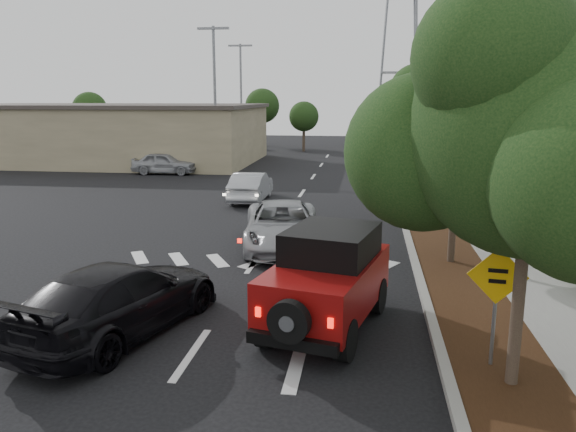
% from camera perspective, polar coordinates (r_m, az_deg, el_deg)
% --- Properties ---
extents(ground, '(120.00, 120.00, 0.00)m').
position_cam_1_polar(ground, '(10.95, -9.79, -13.66)').
color(ground, black).
rests_on(ground, ground).
extents(curb, '(0.20, 70.00, 0.15)m').
position_cam_1_polar(curb, '(21.91, 11.62, -0.43)').
color(curb, '#9E9B93').
rests_on(curb, ground).
extents(planting_strip, '(1.80, 70.00, 0.12)m').
position_cam_1_polar(planting_strip, '(22.01, 14.21, -0.55)').
color(planting_strip, black).
rests_on(planting_strip, ground).
extents(sidewalk, '(2.00, 70.00, 0.12)m').
position_cam_1_polar(sidewalk, '(22.30, 19.07, -0.68)').
color(sidewalk, gray).
rests_on(sidewalk, ground).
extents(hedge, '(0.80, 70.00, 0.80)m').
position_cam_1_polar(hedge, '(22.55, 22.62, 0.07)').
color(hedge, black).
rests_on(hedge, ground).
extents(commercial_building, '(22.00, 12.00, 4.00)m').
position_cam_1_polar(commercial_building, '(43.86, -18.09, 7.90)').
color(commercial_building, gray).
rests_on(commercial_building, ground).
extents(transmission_tower, '(7.00, 4.00, 28.00)m').
position_cam_1_polar(transmission_tower, '(57.63, 10.88, 7.13)').
color(transmission_tower, slate).
rests_on(transmission_tower, ground).
extents(street_tree_near, '(3.80, 3.80, 5.92)m').
position_cam_1_polar(street_tree_near, '(10.34, 21.65, -16.00)').
color(street_tree_near, black).
rests_on(street_tree_near, ground).
extents(street_tree_mid, '(3.20, 3.20, 5.32)m').
position_cam_1_polar(street_tree_mid, '(16.73, 16.15, -4.82)').
color(street_tree_mid, black).
rests_on(street_tree_mid, ground).
extents(street_tree_far, '(3.40, 3.40, 5.62)m').
position_cam_1_polar(street_tree_far, '(22.99, 13.95, -0.15)').
color(street_tree_far, black).
rests_on(street_tree_far, ground).
extents(light_pole_a, '(2.00, 0.22, 9.00)m').
position_cam_1_polar(light_pole_a, '(36.96, -7.23, 4.61)').
color(light_pole_a, slate).
rests_on(light_pole_a, ground).
extents(light_pole_b, '(2.00, 0.22, 9.00)m').
position_cam_1_polar(light_pole_b, '(48.78, -4.69, 6.45)').
color(light_pole_b, slate).
rests_on(light_pole_b, ground).
extents(red_jeep, '(2.62, 4.24, 2.08)m').
position_cam_1_polar(red_jeep, '(11.71, 4.23, -6.21)').
color(red_jeep, black).
rests_on(red_jeep, ground).
extents(silver_suv_ahead, '(3.15, 5.41, 1.41)m').
position_cam_1_polar(silver_suv_ahead, '(17.79, -0.56, -0.98)').
color(silver_suv_ahead, '#9B9DA2').
rests_on(silver_suv_ahead, ground).
extents(black_suv_oncoming, '(3.33, 5.38, 1.45)m').
position_cam_1_polar(black_suv_oncoming, '(11.92, -16.71, -8.04)').
color(black_suv_oncoming, black).
rests_on(black_suv_oncoming, ground).
extents(silver_sedan_oncoming, '(1.44, 4.05, 1.33)m').
position_cam_1_polar(silver_sedan_oncoming, '(25.87, -3.79, 3.01)').
color(silver_sedan_oncoming, '#B5B7BE').
rests_on(silver_sedan_oncoming, ground).
extents(parked_suv, '(4.00, 1.67, 1.35)m').
position_cam_1_polar(parked_suv, '(35.72, -12.45, 5.27)').
color(parked_suv, '#9FA0A6').
rests_on(parked_suv, ground).
extents(speed_hump_sign, '(1.00, 0.15, 2.14)m').
position_cam_1_polar(speed_hump_sign, '(10.26, 20.41, -7.12)').
color(speed_hump_sign, slate).
rests_on(speed_hump_sign, ground).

